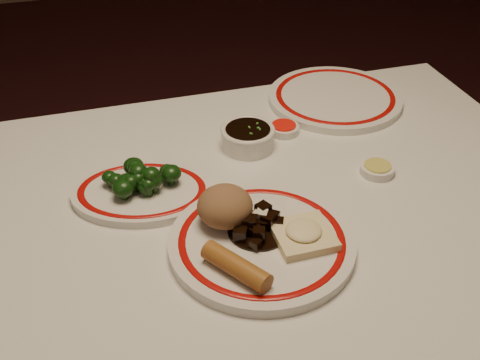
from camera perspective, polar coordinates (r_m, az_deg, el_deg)
The scene contains 12 objects.
dining_table at distance 1.09m, azimuth 1.38°, elevation -6.94°, with size 1.20×0.90×0.75m.
main_plate at distance 0.96m, azimuth 2.07°, elevation -5.97°, with size 0.36×0.36×0.02m.
rice_mound at distance 0.96m, azimuth -1.44°, elevation -2.52°, with size 0.09×0.09×0.07m, color #875E40.
spring_roll at distance 0.88m, azimuth -0.36°, elevation -8.18°, with size 0.03×0.03×0.11m, color #9B6126.
fried_wonton at distance 0.95m, azimuth 6.03°, elevation -5.11°, with size 0.09×0.09×0.03m.
stirfry_heap at distance 0.96m, azimuth 1.82°, elevation -4.34°, with size 0.10×0.10×0.03m.
broccoli_plate at distance 1.07m, azimuth -9.27°, elevation -1.16°, with size 0.29×0.27×0.02m.
broccoli_pile at distance 1.06m, azimuth -9.49°, elevation 0.17°, with size 0.14×0.09×0.05m.
soy_bowl at distance 1.19m, azimuth 0.75°, elevation 4.01°, with size 0.11×0.11×0.04m.
sweet_sour_dish at distance 1.25m, azimuth 4.17°, elevation 4.89°, with size 0.06×0.06×0.02m.
mustard_dish at distance 1.15m, azimuth 12.88°, elevation 1.01°, with size 0.06×0.06×0.02m.
far_plate at distance 1.38m, azimuth 8.99°, elevation 7.71°, with size 0.39×0.39×0.02m.
Camera 1 is at (-0.25, -0.76, 1.40)m, focal length 45.00 mm.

